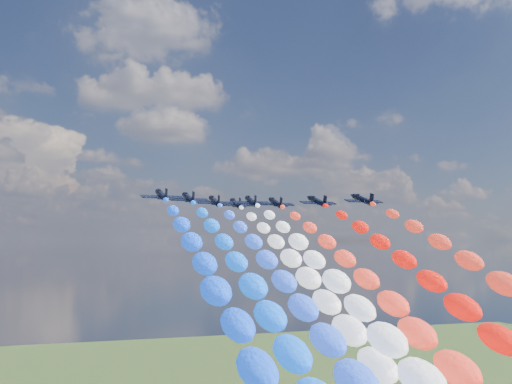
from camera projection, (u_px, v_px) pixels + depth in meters
name	position (u px, v px, depth m)	size (l,w,h in m)	color
jet_0	(162.00, 195.00, 138.93)	(9.48, 12.71, 2.80)	black
trail_0	(245.00, 370.00, 76.53)	(6.39, 123.38, 56.53)	blue
jet_1	(189.00, 198.00, 148.20)	(9.48, 12.71, 2.80)	black
trail_1	(282.00, 356.00, 85.79)	(6.39, 123.38, 56.53)	blue
jet_2	(215.00, 201.00, 159.83)	(9.48, 12.71, 2.80)	black
trail_2	(314.00, 343.00, 97.42)	(6.39, 123.38, 56.53)	blue
jet_3	(251.00, 201.00, 159.85)	(9.48, 12.71, 2.80)	black
trail_3	(373.00, 343.00, 97.44)	(6.39, 123.38, 56.53)	white
jet_4	(236.00, 203.00, 169.55)	(9.48, 12.71, 2.80)	black
trail_4	(338.00, 333.00, 107.14)	(6.39, 123.38, 56.53)	white
jet_5	(276.00, 203.00, 166.35)	(9.48, 12.71, 2.80)	black
trail_5	(405.00, 336.00, 103.95)	(6.39, 123.38, 56.53)	red
jet_6	(317.00, 201.00, 160.49)	(9.48, 12.71, 2.80)	black
trail_6	(481.00, 342.00, 98.09)	(6.39, 123.38, 56.53)	red
jet_7	(363.00, 200.00, 153.84)	(9.48, 12.71, 2.80)	black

